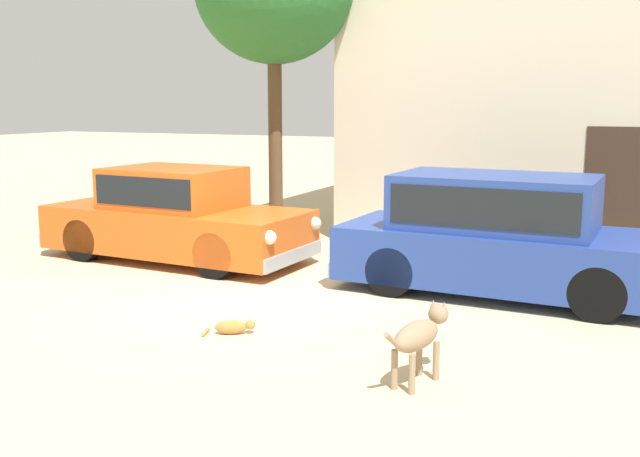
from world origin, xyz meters
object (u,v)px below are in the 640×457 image
object	(u,v)px
parked_sedan_nearest	(176,215)
parked_sedan_second	(499,233)
stray_dog_spotted	(420,335)
stray_cat	(233,327)

from	to	relation	value
parked_sedan_nearest	parked_sedan_second	bearing A→B (deg)	3.08
parked_sedan_nearest	parked_sedan_second	size ratio (longest dim) A/B	1.01
parked_sedan_second	stray_dog_spotted	world-z (taller)	parked_sedan_second
parked_sedan_second	stray_cat	size ratio (longest dim) A/B	8.04
parked_sedan_second	stray_dog_spotted	distance (m)	3.42
parked_sedan_second	stray_dog_spotted	bearing A→B (deg)	-88.72
parked_sedan_nearest	parked_sedan_second	world-z (taller)	parked_sedan_second
stray_dog_spotted	parked_sedan_second	bearing A→B (deg)	13.18
parked_sedan_nearest	stray_cat	world-z (taller)	parked_sedan_nearest
parked_sedan_second	stray_cat	bearing A→B (deg)	-125.95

